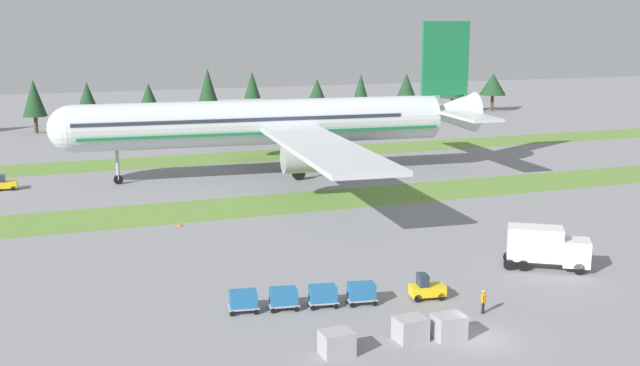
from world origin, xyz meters
TOP-DOWN VIEW (x-y plane):
  - ground_plane at (0.00, 0.00)m, footprint 400.00×400.00m
  - grass_strip_near at (0.00, 41.19)m, footprint 320.00×10.01m
  - grass_strip_far at (0.00, 73.21)m, footprint 320.00×10.01m
  - airliner at (3.25, 57.06)m, footprint 58.37×71.90m
  - baggage_tug at (0.08, 7.87)m, footprint 2.77×1.69m
  - cargo_dolly_lead at (-4.89, 8.66)m, footprint 2.41×1.83m
  - cargo_dolly_second at (-7.75, 9.11)m, footprint 2.41×1.83m
  - cargo_dolly_third at (-10.61, 9.57)m, footprint 2.41×1.83m
  - cargo_dolly_fourth at (-13.48, 10.02)m, footprint 2.41×1.83m
  - catering_truck at (12.88, 10.87)m, footprint 7.10×5.69m
  - pushback_tractor at (-31.06, 59.80)m, footprint 2.70×1.50m
  - ground_crew_marshaller at (2.51, 3.91)m, footprint 0.41×0.44m
  - uld_container_0 at (-9.81, 1.02)m, footprint 2.05×1.67m
  - uld_container_1 at (-4.47, 1.47)m, footprint 2.11×1.73m
  - uld_container_2 at (-1.99, 0.85)m, footprint 2.01×1.62m
  - taxiway_marker_0 at (15.52, 38.11)m, footprint 0.44×0.44m
  - taxiway_marker_1 at (-13.71, 35.13)m, footprint 0.44×0.44m
  - distant_tree_line at (5.07, 113.33)m, footprint 153.02×10.82m

SIDE VIEW (x-z plane):
  - ground_plane at x=0.00m, z-range 0.00..0.00m
  - grass_strip_near at x=0.00m, z-range 0.00..0.01m
  - grass_strip_far at x=0.00m, z-range 0.00..0.01m
  - taxiway_marker_1 at x=-13.71m, z-range 0.00..0.50m
  - taxiway_marker_0 at x=15.52m, z-range 0.00..0.51m
  - uld_container_1 at x=-4.47m, z-range 0.00..1.54m
  - uld_container_0 at x=-9.81m, z-range 0.00..1.55m
  - baggage_tug at x=0.08m, z-range -0.17..1.80m
  - pushback_tractor at x=-31.06m, z-range -0.17..1.80m
  - uld_container_2 at x=-1.99m, z-range 0.00..1.63m
  - cargo_dolly_lead at x=-4.89m, z-range 0.14..1.69m
  - cargo_dolly_second at x=-7.75m, z-range 0.14..1.69m
  - cargo_dolly_third at x=-10.61m, z-range 0.14..1.69m
  - cargo_dolly_fourth at x=-13.48m, z-range 0.14..1.69m
  - ground_crew_marshaller at x=2.51m, z-range 0.08..1.82m
  - catering_truck at x=12.88m, z-range 0.16..3.74m
  - distant_tree_line at x=5.07m, z-range 0.35..12.94m
  - airliner at x=3.25m, z-range -2.92..17.70m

